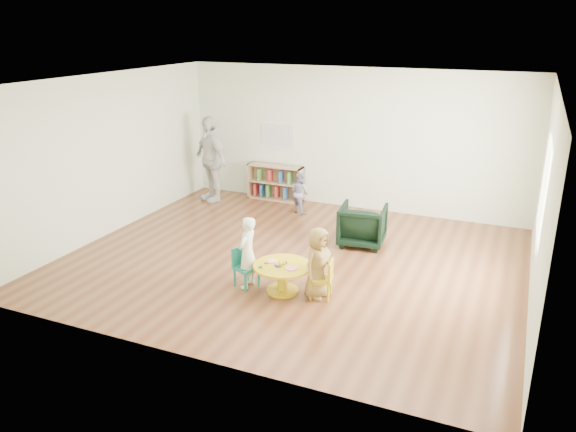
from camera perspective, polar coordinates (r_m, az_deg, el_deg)
The scene contains 11 objects.
room at distance 8.43m, azimuth 0.62°, elevation 7.39°, with size 7.10×7.00×2.80m.
activity_table at distance 7.88m, azimuth -0.57°, elevation -5.82°, with size 0.82×0.82×0.45m.
kid_chair_left at distance 8.08m, azimuth -4.43°, elevation -5.02°, with size 0.41×0.41×0.58m.
kid_chair_right at distance 7.73m, azimuth 3.70°, elevation -6.30°, with size 0.34×0.34×0.55m.
bookshelf at distance 11.97m, azimuth -1.29°, elevation 3.42°, with size 1.20×0.30×0.75m.
alphabet_poster at distance 11.85m, azimuth -1.02°, elevation 8.15°, with size 0.74×0.01×0.54m.
armchair at distance 9.58m, azimuth 7.58°, elevation -0.92°, with size 0.75×0.77×0.70m, color black.
child_left at distance 7.95m, azimuth -4.15°, elevation -3.73°, with size 0.38×0.25×1.05m, color white.
child_right at distance 7.67m, azimuth 3.04°, elevation -4.78°, with size 0.49×0.32×1.01m, color yellow.
toddler at distance 11.10m, azimuth 1.21°, elevation 2.39°, with size 0.40×0.31×0.82m, color #1C1E47.
adult_caretaker at distance 11.88m, azimuth -7.87°, elevation 5.75°, with size 1.05×0.44×1.79m, color silver.
Camera 1 is at (3.20, -7.61, 3.61)m, focal length 35.00 mm.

